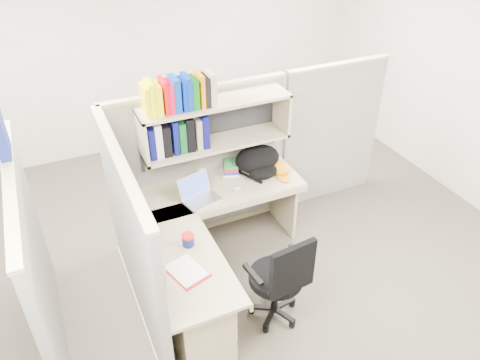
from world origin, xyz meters
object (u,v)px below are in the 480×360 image
backpack (260,162)px  snack_canister (188,240)px  laptop (201,190)px  task_chair (278,291)px  desk (206,283)px

backpack → snack_canister: size_ratio=4.40×
laptop → task_chair: laptop is taller
desk → backpack: (0.93, 0.90, 0.43)m
laptop → backpack: 0.72m
backpack → task_chair: backpack is taller
desk → laptop: size_ratio=5.36×
laptop → task_chair: size_ratio=0.34×
laptop → desk: bearing=-123.6°
backpack → task_chair: 1.32m
desk → laptop: (0.24, 0.71, 0.41)m
desk → snack_canister: size_ratio=16.66×
laptop → task_chair: (0.31, -0.95, -0.51)m
task_chair → desk: bearing=156.1°
laptop → backpack: backpack is taller
backpack → snack_canister: (-1.00, -0.71, -0.08)m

